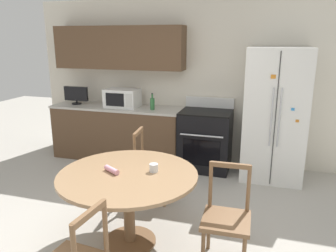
{
  "coord_description": "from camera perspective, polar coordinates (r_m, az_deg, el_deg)",
  "views": [
    {
      "loc": [
        1.22,
        -2.55,
        1.99
      ],
      "look_at": [
        0.11,
        1.15,
        0.95
      ],
      "focal_mm": 35.0,
      "sensor_mm": 36.0,
      "label": 1
    }
  ],
  "objects": [
    {
      "name": "refrigerator",
      "position": [
        4.88,
        18.09,
        1.86
      ],
      "size": [
        0.84,
        0.75,
        1.87
      ],
      "color": "white",
      "rests_on": "ground_plane"
    },
    {
      "name": "kitchen_counter",
      "position": [
        5.59,
        -8.63,
        -1.1
      ],
      "size": [
        2.2,
        0.64,
        0.9
      ],
      "color": "brown",
      "rests_on": "ground_plane"
    },
    {
      "name": "folded_napkin",
      "position": [
        3.19,
        -9.8,
        -7.54
      ],
      "size": [
        0.19,
        0.14,
        0.05
      ],
      "color": "pink",
      "rests_on": "dining_table"
    },
    {
      "name": "candle_glass",
      "position": [
        3.17,
        -2.49,
        -7.36
      ],
      "size": [
        0.08,
        0.08,
        0.08
      ],
      "color": "silver",
      "rests_on": "dining_table"
    },
    {
      "name": "counter_bottle",
      "position": [
        5.15,
        -2.74,
        3.94
      ],
      "size": [
        0.07,
        0.07,
        0.26
      ],
      "color": "#2D6B38",
      "rests_on": "kitchen_counter"
    },
    {
      "name": "oven_range",
      "position": [
        5.11,
        6.55,
        -2.34
      ],
      "size": [
        0.77,
        0.68,
        1.08
      ],
      "color": "black",
      "rests_on": "ground_plane"
    },
    {
      "name": "ground_plane",
      "position": [
        3.45,
        -7.69,
        -20.24
      ],
      "size": [
        14.0,
        14.0,
        0.0
      ],
      "primitive_type": "plane",
      "color": "#B2ADA3"
    },
    {
      "name": "back_wall",
      "position": [
        5.39,
        0.26,
        9.27
      ],
      "size": [
        5.2,
        0.44,
        2.6
      ],
      "color": "silver",
      "rests_on": "ground_plane"
    },
    {
      "name": "countertop_tv",
      "position": [
        5.79,
        -15.71,
        5.3
      ],
      "size": [
        0.43,
        0.16,
        0.3
      ],
      "color": "black",
      "rests_on": "kitchen_counter"
    },
    {
      "name": "microwave",
      "position": [
        5.4,
        -7.94,
        4.87
      ],
      "size": [
        0.54,
        0.38,
        0.29
      ],
      "color": "white",
      "rests_on": "kitchen_counter"
    },
    {
      "name": "dining_table",
      "position": [
        3.21,
        -6.94,
        -10.22
      ],
      "size": [
        1.33,
        1.33,
        0.75
      ],
      "color": "#997551",
      "rests_on": "ground_plane"
    },
    {
      "name": "dining_chair_right",
      "position": [
        3.07,
        10.15,
        -15.57
      ],
      "size": [
        0.43,
        0.43,
        0.9
      ],
      "rotation": [
        0.0,
        0.0,
        3.17
      ],
      "color": "brown",
      "rests_on": "ground_plane"
    },
    {
      "name": "dining_chair_far",
      "position": [
        4.13,
        -2.93,
        -7.09
      ],
      "size": [
        0.46,
        0.46,
        0.9
      ],
      "rotation": [
        0.0,
        0.0,
        4.81
      ],
      "color": "brown",
      "rests_on": "ground_plane"
    }
  ]
}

